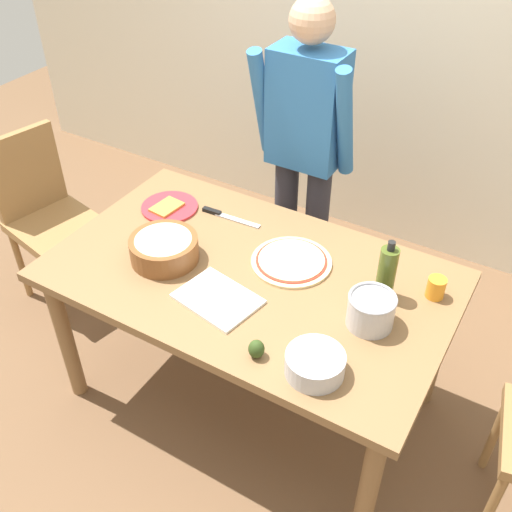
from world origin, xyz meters
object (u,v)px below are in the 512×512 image
(plate_with_slice, at_px, (169,207))
(avocado, at_px, (256,349))
(dining_table, at_px, (250,289))
(cup_orange, at_px, (436,288))
(olive_oil_bottle, at_px, (387,273))
(popcorn_bowl, at_px, (164,247))
(chair_wooden_left, at_px, (45,210))
(cutting_board_white, at_px, (218,299))
(pizza_raw_on_board, at_px, (291,261))
(steel_pot, at_px, (371,310))
(person_cook, at_px, (305,146))
(mixing_bowl_steel, at_px, (315,364))
(chef_knife, at_px, (224,215))

(plate_with_slice, relative_size, avocado, 3.71)
(dining_table, height_order, cup_orange, cup_orange)
(olive_oil_bottle, bearing_deg, plate_with_slice, 176.85)
(dining_table, bearing_deg, popcorn_bowl, -163.69)
(plate_with_slice, height_order, olive_oil_bottle, olive_oil_bottle)
(plate_with_slice, bearing_deg, popcorn_bowl, -55.30)
(chair_wooden_left, xyz_separation_m, cutting_board_white, (1.30, -0.31, 0.23))
(pizza_raw_on_board, height_order, plate_with_slice, plate_with_slice)
(popcorn_bowl, xyz_separation_m, cup_orange, (1.02, 0.34, -0.02))
(olive_oil_bottle, relative_size, steel_pot, 1.48)
(olive_oil_bottle, distance_m, cup_orange, 0.21)
(person_cook, height_order, cup_orange, person_cook)
(steel_pot, height_order, cup_orange, steel_pot)
(plate_with_slice, height_order, mixing_bowl_steel, mixing_bowl_steel)
(dining_table, distance_m, avocado, 0.46)
(person_cook, relative_size, olive_oil_bottle, 6.33)
(dining_table, bearing_deg, person_cook, 101.11)
(mixing_bowl_steel, bearing_deg, popcorn_bowl, 163.94)
(cutting_board_white, bearing_deg, person_cook, 97.62)
(avocado, bearing_deg, steel_pot, 51.64)
(chair_wooden_left, height_order, cutting_board_white, chair_wooden_left)
(avocado, bearing_deg, dining_table, 124.13)
(person_cook, bearing_deg, plate_with_slice, -126.20)
(mixing_bowl_steel, height_order, avocado, mixing_bowl_steel)
(avocado, bearing_deg, mixing_bowl_steel, 10.46)
(person_cook, xyz_separation_m, avocado, (0.40, -1.12, -0.14))
(dining_table, height_order, chef_knife, chef_knife)
(person_cook, relative_size, cup_orange, 19.06)
(plate_with_slice, height_order, avocado, avocado)
(popcorn_bowl, bearing_deg, person_cook, 77.12)
(cutting_board_white, bearing_deg, popcorn_bowl, 163.13)
(dining_table, height_order, popcorn_bowl, popcorn_bowl)
(chef_knife, bearing_deg, person_cook, 72.20)
(chair_wooden_left, xyz_separation_m, cup_orange, (2.00, 0.13, 0.26))
(olive_oil_bottle, xyz_separation_m, cutting_board_white, (-0.53, -0.34, -0.11))
(olive_oil_bottle, bearing_deg, avocado, -116.88)
(mixing_bowl_steel, relative_size, cutting_board_white, 0.67)
(steel_pot, distance_m, cup_orange, 0.31)
(cup_orange, bearing_deg, steel_pot, -120.86)
(steel_pot, bearing_deg, chair_wooden_left, 175.92)
(popcorn_bowl, xyz_separation_m, olive_oil_bottle, (0.85, 0.24, 0.05))
(chair_wooden_left, relative_size, cup_orange, 11.18)
(mixing_bowl_steel, bearing_deg, steel_pot, 77.18)
(avocado, bearing_deg, plate_with_slice, 144.69)
(mixing_bowl_steel, bearing_deg, chair_wooden_left, 166.15)
(cup_orange, height_order, cutting_board_white, cup_orange)
(pizza_raw_on_board, relative_size, chef_knife, 1.14)
(dining_table, distance_m, pizza_raw_on_board, 0.21)
(chair_wooden_left, relative_size, avocado, 13.57)
(person_cook, xyz_separation_m, cutting_board_white, (0.13, -0.96, -0.17))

